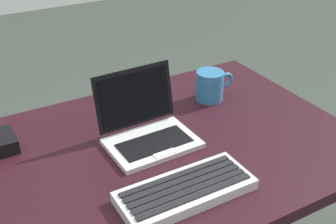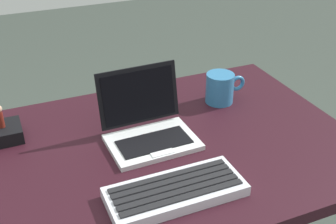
% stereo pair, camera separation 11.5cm
% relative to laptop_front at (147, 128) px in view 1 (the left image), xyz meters
% --- Properties ---
extents(desk, '(1.32, 0.76, 0.76)m').
position_rel_laptop_front_xyz_m(desk, '(-0.09, -0.04, -0.12)').
color(desk, black).
rests_on(desk, ground).
extents(laptop_front, '(0.25, 0.21, 0.19)m').
position_rel_laptop_front_xyz_m(laptop_front, '(0.00, 0.00, 0.00)').
color(laptop_front, silver).
rests_on(laptop_front, desk).
extents(external_keyboard, '(0.33, 0.14, 0.03)m').
position_rel_laptop_front_xyz_m(external_keyboard, '(-0.03, -0.25, -0.02)').
color(external_keyboard, silver).
rests_on(external_keyboard, desk).
extents(coffee_mug, '(0.14, 0.09, 0.10)m').
position_rel_laptop_front_xyz_m(coffee_mug, '(0.29, 0.12, 0.01)').
color(coffee_mug, teal).
rests_on(coffee_mug, desk).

